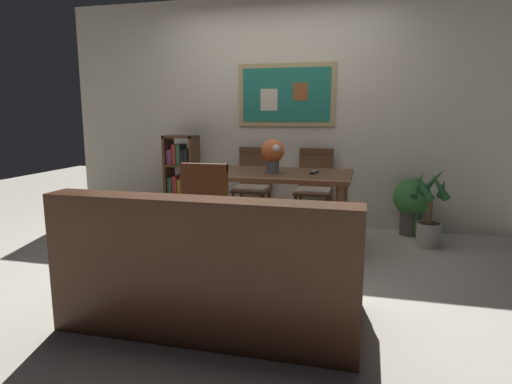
{
  "coord_description": "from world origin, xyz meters",
  "views": [
    {
      "loc": [
        1.02,
        -3.5,
        1.29
      ],
      "look_at": [
        0.13,
        -0.03,
        0.65
      ],
      "focal_mm": 30.69,
      "sensor_mm": 36.0,
      "label": 1
    }
  ],
  "objects": [
    {
      "name": "ground_plane",
      "position": [
        0.0,
        0.0,
        0.0
      ],
      "size": [
        12.0,
        12.0,
        0.0
      ],
      "primitive_type": "plane",
      "color": "beige"
    },
    {
      "name": "wall_back_with_painting",
      "position": [
        0.0,
        1.58,
        1.3
      ],
      "size": [
        5.2,
        0.14,
        2.6
      ],
      "color": "beige",
      "rests_on": "ground_plane"
    },
    {
      "name": "dining_table",
      "position": [
        0.14,
        0.54,
        0.65
      ],
      "size": [
        1.5,
        0.85,
        0.74
      ],
      "color": "brown",
      "rests_on": "ground_plane"
    },
    {
      "name": "dining_chair_far_left",
      "position": [
        -0.24,
        1.3,
        0.54
      ],
      "size": [
        0.4,
        0.41,
        0.91
      ],
      "color": "brown",
      "rests_on": "ground_plane"
    },
    {
      "name": "dining_chair_far_right",
      "position": [
        0.46,
        1.32,
        0.54
      ],
      "size": [
        0.4,
        0.41,
        0.91
      ],
      "color": "brown",
      "rests_on": "ground_plane"
    },
    {
      "name": "dining_chair_near_left",
      "position": [
        -0.21,
        -0.21,
        0.54
      ],
      "size": [
        0.4,
        0.41,
        0.91
      ],
      "color": "brown",
      "rests_on": "ground_plane"
    },
    {
      "name": "leather_couch",
      "position": [
        0.12,
        -1.06,
        0.31
      ],
      "size": [
        1.8,
        0.84,
        0.84
      ],
      "color": "#472819",
      "rests_on": "ground_plane"
    },
    {
      "name": "bookshelf",
      "position": [
        -1.09,
        1.24,
        0.49
      ],
      "size": [
        0.36,
        0.28,
        1.05
      ],
      "color": "brown",
      "rests_on": "ground_plane"
    },
    {
      "name": "potted_ivy",
      "position": [
        1.5,
        1.37,
        0.36
      ],
      "size": [
        0.39,
        0.39,
        0.61
      ],
      "color": "#4C4742",
      "rests_on": "ground_plane"
    },
    {
      "name": "potted_palm",
      "position": [
        1.63,
        0.94,
        0.33
      ],
      "size": [
        0.39,
        0.41,
        0.78
      ],
      "color": "#B2ADA3",
      "rests_on": "ground_plane"
    },
    {
      "name": "flower_vase",
      "position": [
        0.16,
        0.5,
        0.93
      ],
      "size": [
        0.22,
        0.23,
        0.31
      ],
      "color": "slate",
      "rests_on": "dining_table"
    },
    {
      "name": "tv_remote",
      "position": [
        0.54,
        0.55,
        0.76
      ],
      "size": [
        0.06,
        0.16,
        0.02
      ],
      "color": "black",
      "rests_on": "dining_table"
    }
  ]
}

